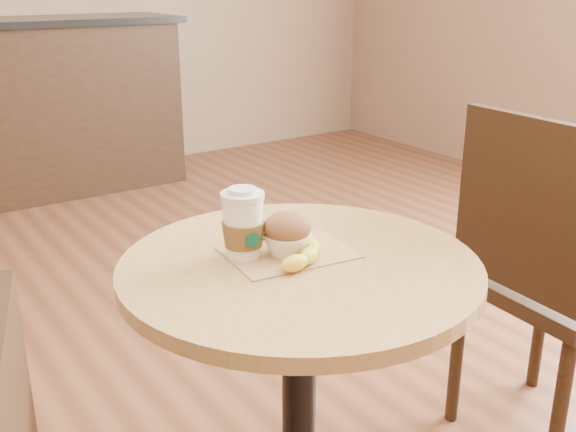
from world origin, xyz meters
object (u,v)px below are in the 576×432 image
at_px(cafe_table, 299,360).
at_px(chair_right, 546,274).
at_px(coffee_cup, 243,227).
at_px(muffin, 287,234).
at_px(banana, 288,244).

distance_m(cafe_table, chair_right, 0.79).
bearing_deg(cafe_table, coffee_cup, 135.48).
bearing_deg(chair_right, coffee_cup, 88.08).
xyz_separation_m(cafe_table, coffee_cup, (-0.08, 0.08, 0.28)).
bearing_deg(muffin, banana, 46.97).
distance_m(chair_right, coffee_cup, 0.92).
distance_m(coffee_cup, banana, 0.10).
xyz_separation_m(muffin, banana, (0.01, 0.01, -0.03)).
relative_size(cafe_table, muffin, 7.83).
bearing_deg(chair_right, muffin, 90.41).
relative_size(coffee_cup, muffin, 1.47).
bearing_deg(coffee_cup, chair_right, -1.08).
relative_size(muffin, banana, 0.42).
xyz_separation_m(coffee_cup, banana, (0.08, -0.03, -0.04)).
bearing_deg(coffee_cup, muffin, -23.47).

